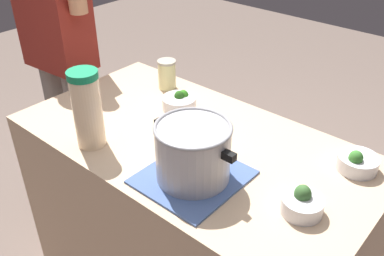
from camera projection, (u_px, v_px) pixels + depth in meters
counter_slab at (192, 225)px, 1.76m from camera, size 1.32×0.71×0.85m
dish_cloth at (193, 177)px, 1.35m from camera, size 0.29×0.32×0.01m
cooking_pot at (193, 151)px, 1.29m from camera, size 0.31×0.24×0.19m
lemonade_pitcher at (87, 109)px, 1.44m from camera, size 0.10×0.10×0.28m
mason_jar at (167, 74)px, 1.85m from camera, size 0.08×0.08×0.13m
broccoli_bowl_front at (302, 203)px, 1.21m from camera, size 0.12×0.12×0.08m
broccoli_bowl_center at (180, 102)px, 1.72m from camera, size 0.14×0.14×0.07m
broccoli_bowl_back at (357, 162)px, 1.37m from camera, size 0.13×0.13×0.08m
person_cook at (60, 51)px, 2.10m from camera, size 0.50×0.23×1.64m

